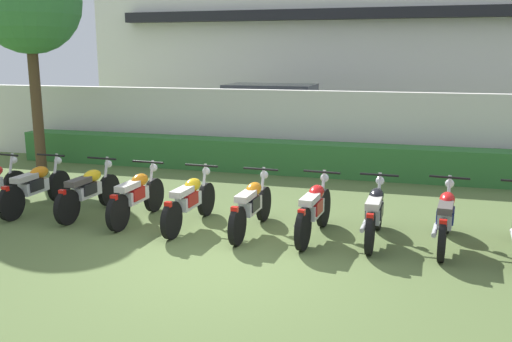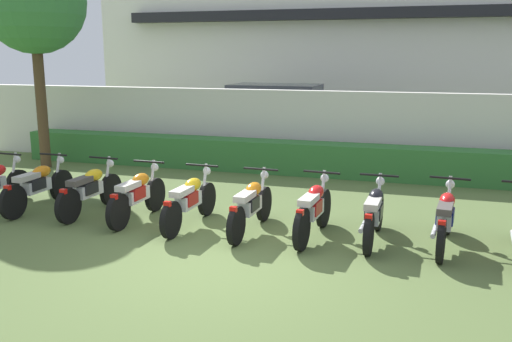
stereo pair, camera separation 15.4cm
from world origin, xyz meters
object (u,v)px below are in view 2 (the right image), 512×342
Objects in this scene: motorcycle_in_row_1 at (38,186)px; motorcycle_in_row_7 at (374,213)px; motorcycle_in_row_8 at (445,218)px; tree_near_inspector at (33,3)px; motorcycle_in_row_2 at (90,190)px; motorcycle_in_row_6 at (313,209)px; motorcycle_in_row_3 at (137,195)px; motorcycle_in_row_4 at (190,200)px; motorcycle_in_row_5 at (251,205)px; parked_car at (280,115)px.

motorcycle_in_row_7 is (6.05, -0.00, -0.00)m from motorcycle_in_row_1.
motorcycle_in_row_7 is 1.02m from motorcycle_in_row_8.
tree_near_inspector reaches higher than motorcycle_in_row_1.
motorcycle_in_row_6 is at bearing -89.16° from motorcycle_in_row_2.
tree_near_inspector is 2.71× the size of motorcycle_in_row_8.
motorcycle_in_row_6 is 0.95× the size of motorcycle_in_row_8.
motorcycle_in_row_6 is at bearing -88.92° from motorcycle_in_row_3.
tree_near_inspector is 9.76m from motorcycle_in_row_7.
motorcycle_in_row_4 is 1.01× the size of motorcycle_in_row_5.
motorcycle_in_row_7 is at bearing -79.26° from motorcycle_in_row_6.
motorcycle_in_row_1 is 1.08m from motorcycle_in_row_2.
motorcycle_in_row_6 is (2.07, 0.01, 0.01)m from motorcycle_in_row_4.
motorcycle_in_row_6 is at bearing -87.54° from motorcycle_in_row_5.
motorcycle_in_row_4 is at bearing 94.84° from motorcycle_in_row_6.
motorcycle_in_row_8 is at bearing -81.07° from motorcycle_in_row_6.
tree_near_inspector is 10.65m from motorcycle_in_row_8.
tree_near_inspector reaches higher than motorcycle_in_row_6.
motorcycle_in_row_7 is at bearing 98.09° from motorcycle_in_row_8.
motorcycle_in_row_5 is at bearing 94.75° from motorcycle_in_row_7.
motorcycle_in_row_2 reaches higher than motorcycle_in_row_4.
motorcycle_in_row_1 is at bearing 93.93° from motorcycle_in_row_2.
parked_car is 0.86× the size of tree_near_inspector.
motorcycle_in_row_6 reaches higher than motorcycle_in_row_5.
motorcycle_in_row_5 is (1.06, 0.00, 0.00)m from motorcycle_in_row_4.
parked_car is 8.61m from motorcycle_in_row_4.
motorcycle_in_row_5 is at bearing -87.49° from motorcycle_in_row_4.
motorcycle_in_row_1 is 1.00× the size of motorcycle_in_row_4.
parked_car is 8.54m from motorcycle_in_row_3.
motorcycle_in_row_5 is at bearing 94.92° from motorcycle_in_row_6.
motorcycle_in_row_6 reaches higher than motorcycle_in_row_2.
motorcycle_in_row_2 is (-1.27, -8.43, -0.49)m from parked_car.
motorcycle_in_row_6 is (3.07, -0.04, 0.01)m from motorcycle_in_row_3.
motorcycle_in_row_3 is at bearing 91.00° from motorcycle_in_row_5.
motorcycle_in_row_4 is at bearing -32.22° from tree_near_inspector.
motorcycle_in_row_2 is at bearing 95.60° from motorcycle_in_row_8.
motorcycle_in_row_1 is 0.99× the size of motorcycle_in_row_8.
motorcycle_in_row_3 is at bearing 96.66° from motorcycle_in_row_8.
tree_near_inspector is at bearing 76.25° from motorcycle_in_row_8.
motorcycle_in_row_6 is 1.02× the size of motorcycle_in_row_7.
motorcycle_in_row_3 is (4.48, -3.40, -3.55)m from tree_near_inspector.
motorcycle_in_row_8 is (5.00, 0.11, -0.00)m from motorcycle_in_row_3.
tree_near_inspector reaches higher than motorcycle_in_row_2.
motorcycle_in_row_1 is 2.07m from motorcycle_in_row_3.
motorcycle_in_row_3 is 0.94× the size of motorcycle_in_row_4.
motorcycle_in_row_3 is (0.99, -0.09, 0.00)m from motorcycle_in_row_2.
motorcycle_in_row_7 is (0.92, 0.10, -0.01)m from motorcycle_in_row_6.
motorcycle_in_row_7 is at bearing -21.56° from tree_near_inspector.
motorcycle_in_row_6 reaches higher than motorcycle_in_row_1.
motorcycle_in_row_4 is 0.99× the size of motorcycle_in_row_8.
motorcycle_in_row_1 is 1.01× the size of motorcycle_in_row_5.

